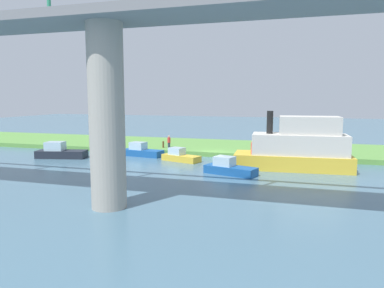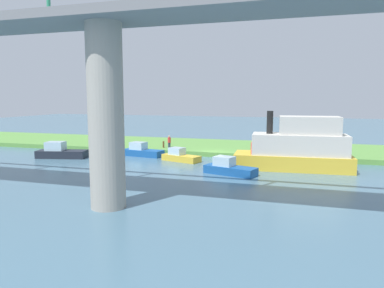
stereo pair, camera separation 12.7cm
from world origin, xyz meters
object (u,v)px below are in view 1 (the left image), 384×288
Objects in this scene: skiff_small at (60,152)px; motorboat_white at (229,168)px; person_on_bank at (169,141)px; riverboat_paddlewheel at (297,148)px; pontoon_yellow at (142,151)px; bridge_pylon at (107,118)px; motorboat_red at (180,156)px; mooring_post at (163,144)px.

skiff_small is 1.17× the size of motorboat_white.
person_on_bank is 12.04m from skiff_small.
skiff_small is at bearing 2.16° from riverboat_paddlewheel.
pontoon_yellow reaches higher than motorboat_white.
pontoon_yellow is at bearing -71.01° from bridge_pylon.
skiff_small reaches higher than pontoon_yellow.
person_on_bank is 0.30× the size of pontoon_yellow.
pontoon_yellow is 8.50m from skiff_small.
riverboat_paddlewheel is 2.44× the size of motorboat_red.
riverboat_paddlewheel is at bearing 155.42° from person_on_bank.
riverboat_paddlewheel is 23.92m from skiff_small.
skiff_small is (9.39, 7.52, -0.59)m from person_on_bank.
motorboat_white is at bearing 134.38° from mooring_post.
riverboat_paddlewheel is at bearing 170.45° from pontoon_yellow.
bridge_pylon is 16.47m from motorboat_red.
skiff_small reaches higher than motorboat_white.
riverboat_paddlewheel reaches higher than person_on_bank.
motorboat_white is (-9.76, 9.97, -0.35)m from mooring_post.
person_on_bank is 6.60m from motorboat_red.
pontoon_yellow is at bearing 66.47° from person_on_bank.
person_on_bank is 0.26× the size of skiff_small.
pontoon_yellow reaches higher than motorboat_red.
person_on_bank is at bearing -141.30° from skiff_small.
bridge_pylon reaches higher than riverboat_paddlewheel.
pontoon_yellow is 12.67m from motorboat_white.
motorboat_red is 12.83m from skiff_small.
person_on_bank is at bearing -144.19° from mooring_post.
riverboat_paddlewheel is at bearing -144.58° from motorboat_white.
bridge_pylon reaches higher than mooring_post.
mooring_post is 0.18× the size of motorboat_red.
bridge_pylon reaches higher than skiff_small.
skiff_small is at bearing 38.87° from mooring_post.
pontoon_yellow is (1.70, 3.90, -0.67)m from person_on_bank.
bridge_pylon is 14.10× the size of mooring_post.
mooring_post is 0.14× the size of skiff_small.
motorboat_white is at bearing 35.42° from riverboat_paddlewheel.
motorboat_white is at bearing 131.54° from person_on_bank.
riverboat_paddlewheel reaches higher than pontoon_yellow.
riverboat_paddlewheel is at bearing -124.47° from bridge_pylon.
riverboat_paddlewheel is 2.23× the size of motorboat_white.
bridge_pylon is at bearing 93.72° from motorboat_red.
person_on_bank is 0.14× the size of riverboat_paddlewheel.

